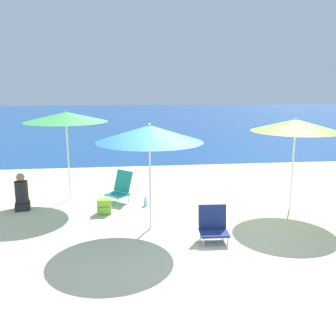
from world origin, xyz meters
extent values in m
plane|color=beige|center=(0.00, 0.00, 0.00)|extent=(60.00, 60.00, 0.00)
cube|color=#19478C|center=(0.00, 26.14, 0.00)|extent=(60.00, 40.00, 0.01)
cylinder|color=white|center=(2.85, 1.07, 0.90)|extent=(0.04, 0.04, 1.81)
cone|color=#8ECC3D|center=(2.85, 1.07, 1.94)|extent=(1.96, 1.96, 0.27)
sphere|color=white|center=(2.85, 1.07, 2.09)|extent=(0.04, 0.04, 0.04)
cylinder|color=white|center=(-0.44, 0.27, 0.87)|extent=(0.04, 0.04, 1.74)
cone|color=blue|center=(-0.44, 0.27, 1.91)|extent=(2.06, 2.06, 0.32)
sphere|color=white|center=(-0.44, 0.27, 2.09)|extent=(0.04, 0.04, 0.04)
cylinder|color=white|center=(-2.30, 2.51, 0.97)|extent=(0.04, 0.04, 1.93)
cone|color=#47B756|center=(-2.30, 2.51, 2.05)|extent=(2.01, 2.01, 0.24)
sphere|color=white|center=(-2.30, 2.51, 2.19)|extent=(0.04, 0.04, 0.04)
cylinder|color=silver|center=(0.43, -0.70, 0.08)|extent=(0.02, 0.02, 0.16)
cylinder|color=silver|center=(0.87, -0.73, 0.08)|extent=(0.02, 0.02, 0.16)
cylinder|color=silver|center=(0.45, -0.35, 0.08)|extent=(0.02, 0.02, 0.16)
cylinder|color=silver|center=(0.89, -0.38, 0.08)|extent=(0.02, 0.02, 0.16)
cube|color=navy|center=(0.66, -0.54, 0.17)|extent=(0.54, 0.44, 0.04)
cube|color=navy|center=(0.67, -0.34, 0.42)|extent=(0.52, 0.13, 0.45)
cylinder|color=silver|center=(-1.40, 2.05, 0.09)|extent=(0.02, 0.02, 0.19)
cylinder|color=silver|center=(-1.10, 1.75, 0.09)|extent=(0.02, 0.02, 0.19)
cylinder|color=silver|center=(-1.14, 2.31, 0.09)|extent=(0.02, 0.02, 0.19)
cylinder|color=silver|center=(-0.84, 2.01, 0.09)|extent=(0.02, 0.02, 0.19)
cube|color=teal|center=(-1.12, 2.03, 0.21)|extent=(0.65, 0.65, 0.04)
cube|color=teal|center=(-0.97, 2.18, 0.49)|extent=(0.49, 0.49, 0.52)
cube|color=#262628|center=(-3.29, 1.79, 0.08)|extent=(0.39, 0.43, 0.16)
cylinder|color=#262628|center=(-3.29, 1.79, 0.41)|extent=(0.29, 0.29, 0.51)
sphere|color=#9E704C|center=(-3.29, 1.79, 0.76)|extent=(0.18, 0.18, 0.18)
cube|color=#8ECC3D|center=(-1.40, 1.28, 0.16)|extent=(0.31, 0.21, 0.33)
cube|color=#8ECC3D|center=(-1.40, 1.16, 0.10)|extent=(0.21, 0.03, 0.15)
cylinder|color=#8CCCEA|center=(-0.46, 1.70, 0.07)|extent=(0.08, 0.08, 0.14)
cylinder|color=#8CCCEA|center=(-0.46, 1.70, 0.16)|extent=(0.04, 0.04, 0.05)
cylinder|color=black|center=(-0.46, 1.70, 0.19)|extent=(0.04, 0.04, 0.02)
camera|label=1|loc=(-0.95, -6.78, 2.82)|focal=40.00mm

